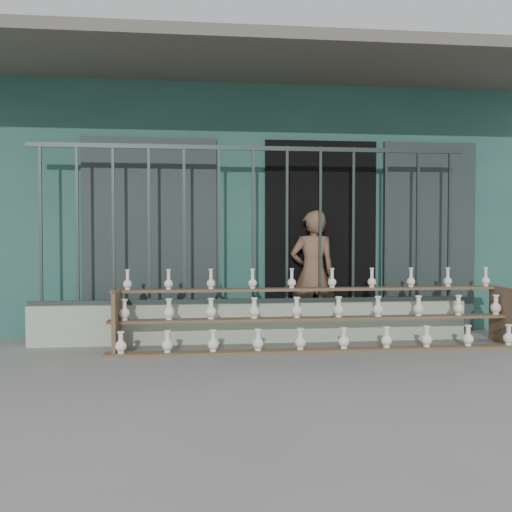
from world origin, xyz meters
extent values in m
plane|color=slate|center=(0.00, 0.00, 0.00)|extent=(60.00, 60.00, 0.00)
cube|color=#28554A|center=(0.00, 4.30, 1.60)|extent=(7.00, 5.00, 3.20)
cube|color=black|center=(0.90, 1.82, 1.20)|extent=(1.40, 0.12, 2.40)
cube|color=#1F2A29|center=(-1.20, 1.78, 1.20)|extent=(1.60, 0.08, 2.40)
cube|color=#1F2A29|center=(2.30, 1.78, 1.20)|extent=(1.20, 0.08, 2.40)
cube|color=#59544C|center=(0.00, 1.20, 3.15)|extent=(7.40, 2.00, 0.12)
cube|color=#A7B99F|center=(0.00, 1.30, 0.23)|extent=(5.00, 0.20, 0.45)
cube|color=#283330|center=(-2.35, 1.30, 1.35)|extent=(0.03, 0.03, 1.80)
cube|color=#283330|center=(-1.96, 1.30, 1.35)|extent=(0.03, 0.03, 1.80)
cube|color=#283330|center=(-1.57, 1.30, 1.35)|extent=(0.03, 0.03, 1.80)
cube|color=#283330|center=(-1.18, 1.30, 1.35)|extent=(0.03, 0.03, 1.80)
cube|color=#283330|center=(-0.78, 1.30, 1.35)|extent=(0.03, 0.03, 1.80)
cube|color=#283330|center=(-0.39, 1.30, 1.35)|extent=(0.03, 0.03, 1.80)
cube|color=#283330|center=(0.00, 1.30, 1.35)|extent=(0.03, 0.03, 1.80)
cube|color=#283330|center=(0.39, 1.30, 1.35)|extent=(0.03, 0.03, 1.80)
cube|color=#283330|center=(0.78, 1.30, 1.35)|extent=(0.03, 0.03, 1.80)
cube|color=#283330|center=(1.17, 1.30, 1.35)|extent=(0.03, 0.03, 1.80)
cube|color=#283330|center=(1.57, 1.30, 1.35)|extent=(0.03, 0.03, 1.80)
cube|color=#283330|center=(1.96, 1.30, 1.35)|extent=(0.03, 0.03, 1.80)
cube|color=#283330|center=(2.35, 1.30, 1.35)|extent=(0.03, 0.03, 1.80)
cube|color=#283330|center=(0.00, 1.30, 2.22)|extent=(5.00, 0.04, 0.05)
cube|color=#283330|center=(0.00, 1.30, 0.47)|extent=(5.00, 0.04, 0.05)
cube|color=brown|center=(0.66, 0.65, 0.01)|extent=(4.50, 0.18, 0.03)
cube|color=brown|center=(0.66, 0.90, 0.32)|extent=(4.50, 0.18, 0.03)
cube|color=brown|center=(0.66, 1.15, 0.61)|extent=(4.50, 0.18, 0.03)
cube|color=brown|center=(-1.49, 0.90, 0.32)|extent=(0.04, 0.55, 0.64)
cube|color=brown|center=(2.81, 0.90, 0.32)|extent=(0.04, 0.55, 0.64)
imported|color=brown|center=(0.76, 1.60, 0.76)|extent=(0.58, 0.40, 1.53)
camera|label=1|loc=(-0.69, -5.19, 1.22)|focal=40.00mm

